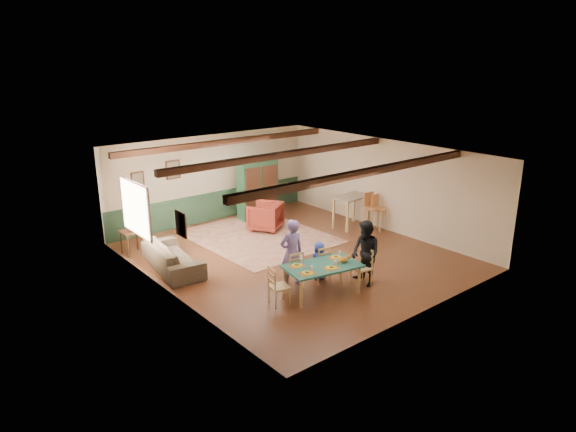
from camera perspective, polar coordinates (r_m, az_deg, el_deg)
floor at (r=13.40m, az=0.67°, el=-4.44°), size 8.00×8.00×0.00m
wall_back at (r=16.13m, az=-8.48°, el=4.18°), size 7.00×0.02×2.70m
wall_left at (r=11.15m, az=-13.25°, el=-2.12°), size 0.02×8.00×2.70m
wall_right at (r=15.37m, az=10.78°, el=3.40°), size 0.02×8.00×2.70m
ceiling at (r=12.65m, az=0.72°, el=6.99°), size 7.00×8.00×0.02m
wainscot_back at (r=16.34m, az=-8.31°, el=1.10°), size 6.95×0.03×0.90m
ceiling_beam_front at (r=11.04m, az=8.42°, el=4.78°), size 6.95×0.16×0.16m
ceiling_beam_mid at (r=12.97m, az=-0.43°, el=6.84°), size 6.95×0.16×0.16m
ceiling_beam_back at (r=15.05m, az=-6.71°, el=8.20°), size 6.95×0.16×0.16m
window_left at (r=12.59m, az=-16.65°, el=0.81°), size 0.06×1.60×1.30m
picture_left_wall at (r=10.52m, az=-11.80°, el=-0.89°), size 0.04×0.42×0.52m
picture_back_a at (r=15.41m, az=-12.65°, el=5.04°), size 0.45×0.04×0.55m
picture_back_b at (r=14.99m, az=-16.36°, el=3.83°), size 0.38×0.04×0.48m
dining_table at (r=11.23m, az=3.80°, el=-7.09°), size 1.78×1.21×0.68m
dining_chair_far_left at (r=11.54m, az=0.57°, el=-5.86°), size 0.45×0.47×0.86m
dining_chair_far_right at (r=11.87m, az=3.65°, el=-5.20°), size 0.45×0.47×0.86m
dining_chair_end_left at (r=10.72m, az=-0.98°, el=-7.74°), size 0.47×0.45×0.86m
dining_chair_end_right at (r=11.73m, az=8.17°, el=-5.65°), size 0.47×0.45×0.86m
person_man at (r=11.46m, az=0.40°, el=-4.12°), size 0.63×0.48×1.56m
person_woman at (r=11.66m, az=8.59°, el=-4.13°), size 0.70×0.82×1.49m
person_child at (r=11.92m, az=3.47°, el=-4.97°), size 0.49×0.37×0.91m
cat at (r=11.24m, az=6.25°, el=-4.79°), size 0.34×0.19×0.16m
place_setting_near_left at (r=10.65m, az=2.19°, el=-6.14°), size 0.41×0.34×0.11m
place_setting_near_center at (r=10.94m, az=4.87°, el=-5.54°), size 0.41×0.34×0.11m
place_setting_far_left at (r=11.02m, az=1.00°, el=-5.31°), size 0.41×0.34×0.11m
place_setting_far_right at (r=11.50m, az=5.37°, el=-4.39°), size 0.41×0.34×0.11m
area_rug at (r=14.80m, az=-3.22°, el=-2.29°), size 3.43×4.04×0.01m
armoire at (r=16.28m, az=-3.42°, el=3.15°), size 1.43×0.65×1.98m
armchair at (r=15.26m, az=-2.54°, el=-0.04°), size 1.25×1.25×0.83m
sofa at (r=12.80m, az=-12.72°, el=-4.40°), size 1.15×2.32×0.65m
end_table at (r=14.04m, az=-16.87°, el=-2.79°), size 0.55×0.55×0.64m
table_lamp at (r=13.84m, az=-17.09°, el=-0.40°), size 0.35×0.35×0.59m
counter_table at (r=15.62m, az=7.01°, el=0.52°), size 1.23×0.79×0.97m
bar_stool_left at (r=15.28m, az=9.36°, el=0.40°), size 0.44×0.48×1.16m
bar_stool_right at (r=15.38m, az=10.13°, el=0.31°), size 0.43×0.47×1.08m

